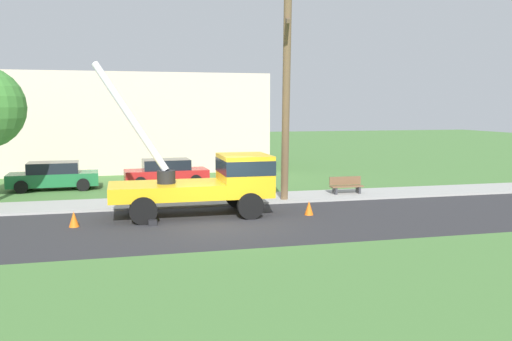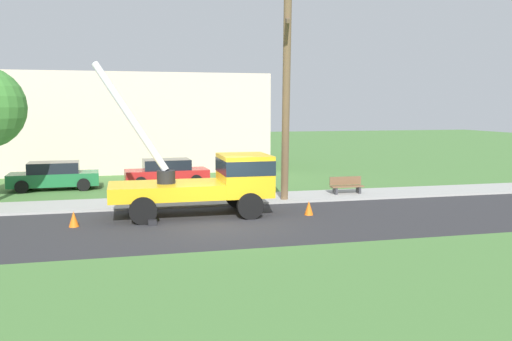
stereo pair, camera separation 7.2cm
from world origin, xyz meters
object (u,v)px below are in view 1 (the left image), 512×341
Objects in this scene: utility_truck at (212,179)px; traffic_cone_ahead at (309,208)px; leaning_utility_pole at (286,99)px; parked_sedan_red at (166,172)px; park_bench at (346,186)px; parked_sedan_green at (54,176)px; traffic_cone_behind at (74,219)px.

traffic_cone_ahead is at bearing -15.58° from utility_truck.
leaning_utility_pole reaches higher than parked_sedan_red.
leaning_utility_pole is 5.76m from park_bench.
leaning_utility_pole is at bearing 18.83° from utility_truck.
traffic_cone_ahead is at bearing -41.82° from parked_sedan_green.
utility_truck is 7.66m from park_bench.
utility_truck is 0.77× the size of leaning_utility_pole.
traffic_cone_behind is 9.60m from parked_sedan_green.
leaning_utility_pole is 9.74m from traffic_cone_behind.
traffic_cone_behind is at bearing -165.49° from leaning_utility_pole.
traffic_cone_ahead is at bearing -63.32° from parked_sedan_red.
parked_sedan_red is (-1.12, 8.49, -0.70)m from utility_truck.
park_bench is (6.98, 3.02, -0.95)m from utility_truck.
traffic_cone_ahead is 1.00× the size of traffic_cone_behind.
parked_sedan_red is 9.77m from park_bench.
parked_sedan_green is 2.80× the size of park_bench.
utility_truck is at bearing -156.61° from park_bench.
traffic_cone_ahead is 0.35× the size of park_bench.
traffic_cone_behind is 0.13× the size of parked_sedan_green.
parked_sedan_green and parked_sedan_red have the same top height.
park_bench is (3.62, 1.87, -4.07)m from leaning_utility_pole.
traffic_cone_ahead is 10.65m from parked_sedan_red.
parked_sedan_red is (4.00, 9.53, 0.43)m from traffic_cone_behind.
traffic_cone_behind is 0.12× the size of parked_sedan_red.
utility_truck is 12.07× the size of traffic_cone_ahead.
park_bench reaches higher than traffic_cone_ahead.
parked_sedan_red is at bearing 145.96° from park_bench.
parked_sedan_green reaches higher than park_bench.
utility_truck is 4.73m from leaning_utility_pole.
utility_truck is 3.97m from traffic_cone_ahead.
traffic_cone_behind is at bearing -168.43° from utility_truck.
park_bench is at bearing 23.39° from utility_truck.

